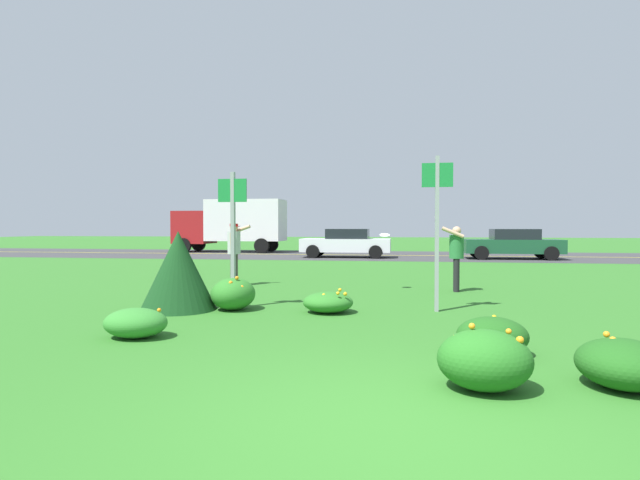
% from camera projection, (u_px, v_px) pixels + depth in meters
% --- Properties ---
extents(ground_plane, '(120.00, 120.00, 0.00)m').
position_uv_depth(ground_plane, '(399.00, 277.00, 15.65)').
color(ground_plane, '#2D6B23').
extents(highway_strip, '(120.00, 9.53, 0.01)m').
position_uv_depth(highway_strip, '(400.00, 255.00, 27.40)').
color(highway_strip, '#38383A').
rests_on(highway_strip, ground).
extents(highway_center_stripe, '(120.00, 0.16, 0.00)m').
position_uv_depth(highway_center_stripe, '(400.00, 255.00, 27.40)').
color(highway_center_stripe, yellow).
rests_on(highway_center_stripe, ground).
extents(daylily_clump_front_left, '(0.91, 0.87, 0.42)m').
position_uv_depth(daylily_clump_front_left, '(328.00, 302.00, 9.20)').
color(daylily_clump_front_left, '#2D7526').
rests_on(daylily_clump_front_left, ground).
extents(daylily_clump_mid_right, '(0.90, 0.73, 0.42)m').
position_uv_depth(daylily_clump_mid_right, '(136.00, 323.00, 7.11)').
color(daylily_clump_mid_right, '#337F2D').
rests_on(daylily_clump_mid_right, ground).
extents(daylily_clump_front_right, '(0.83, 0.90, 0.65)m').
position_uv_depth(daylily_clump_front_right, '(233.00, 294.00, 9.49)').
color(daylily_clump_front_right, '#2D7526').
rests_on(daylily_clump_front_right, ground).
extents(daylily_clump_mid_center, '(0.87, 0.93, 0.51)m').
position_uv_depth(daylily_clump_mid_center, '(624.00, 364.00, 4.89)').
color(daylily_clump_mid_center, '#1E5619').
rests_on(daylily_clump_mid_center, ground).
extents(daylily_clump_near_camera, '(0.85, 0.72, 0.46)m').
position_uv_depth(daylily_clump_near_camera, '(492.00, 336.00, 6.15)').
color(daylily_clump_near_camera, '#1E5619').
rests_on(daylily_clump_near_camera, ground).
extents(daylily_clump_mid_left, '(0.89, 0.80, 0.63)m').
position_uv_depth(daylily_clump_mid_left, '(484.00, 360.00, 4.83)').
color(daylily_clump_mid_left, '#23661E').
rests_on(daylily_clump_mid_left, ground).
extents(sign_post_near_path, '(0.56, 0.10, 2.60)m').
position_uv_depth(sign_post_near_path, '(233.00, 226.00, 9.65)').
color(sign_post_near_path, '#93969B').
rests_on(sign_post_near_path, ground).
extents(sign_post_by_roadside, '(0.56, 0.10, 2.86)m').
position_uv_depth(sign_post_by_roadside, '(437.00, 218.00, 9.27)').
color(sign_post_by_roadside, '#93969B').
rests_on(sign_post_by_roadside, ground).
extents(evergreen_shrub_side, '(1.41, 1.41, 1.48)m').
position_uv_depth(evergreen_shrub_side, '(178.00, 270.00, 9.47)').
color(evergreen_shrub_side, '#143D19').
rests_on(evergreen_shrub_side, ground).
extents(person_thrower_red_cap_gray_shirt, '(0.57, 0.50, 1.64)m').
position_uv_depth(person_thrower_red_cap_gray_shirt, '(234.00, 248.00, 13.36)').
color(person_thrower_red_cap_gray_shirt, '#B2B2B7').
rests_on(person_thrower_red_cap_gray_shirt, ground).
extents(person_catcher_green_shirt, '(0.54, 0.50, 1.57)m').
position_uv_depth(person_catcher_green_shirt, '(456.00, 253.00, 12.16)').
color(person_catcher_green_shirt, '#287038').
rests_on(person_catcher_green_shirt, ground).
extents(frisbee_white, '(0.25, 0.24, 0.12)m').
position_uv_depth(frisbee_white, '(385.00, 235.00, 12.44)').
color(frisbee_white, white).
extents(car_dark_green_center_left, '(4.50, 2.00, 1.45)m').
position_uv_depth(car_dark_green_center_left, '(513.00, 244.00, 24.40)').
color(car_dark_green_center_left, '#194C2D').
rests_on(car_dark_green_center_left, ground).
extents(car_white_center_right, '(4.50, 2.00, 1.45)m').
position_uv_depth(car_white_center_right, '(346.00, 243.00, 25.70)').
color(car_white_center_right, silver).
rests_on(car_white_center_right, ground).
extents(box_truck_red, '(6.70, 2.46, 3.20)m').
position_uv_depth(box_truck_red, '(232.00, 223.00, 31.12)').
color(box_truck_red, maroon).
rests_on(box_truck_red, ground).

